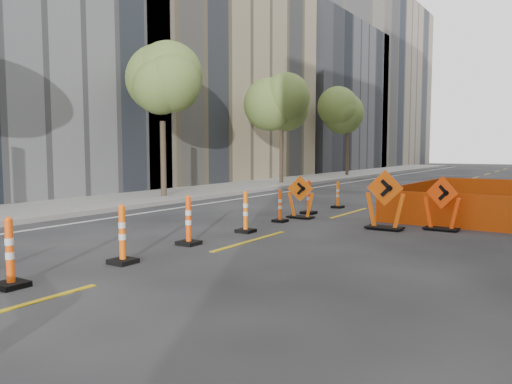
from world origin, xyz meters
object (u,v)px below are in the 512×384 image
Objects in this scene: channelizer_3 at (122,234)px; channelizer_8 at (338,195)px; channelizer_2 at (10,252)px; chevron_sign_right at (442,203)px; chevron_sign_left at (301,197)px; channelizer_4 at (188,220)px; channelizer_7 at (309,197)px; chevron_sign_center at (385,200)px; channelizer_5 at (246,212)px; channelizer_6 at (280,206)px.

channelizer_3 reaches higher than channelizer_8.
chevron_sign_right is at bearing 64.78° from channelizer_2.
channelizer_3 is 8.33m from chevron_sign_right.
channelizer_8 is 0.74× the size of chevron_sign_left.
channelizer_3 is 1.01× the size of channelizer_4.
channelizer_4 is 6.22m from channelizer_7.
chevron_sign_center reaches higher than chevron_sign_right.
channelizer_4 is 2.08m from channelizer_5.
channelizer_7 is at bearing -179.69° from chevron_sign_right.
chevron_sign_left is 0.83× the size of chevron_sign_center.
chevron_sign_center is at bearing -139.19° from chevron_sign_right.
channelizer_7 is (-0.14, 6.22, 0.00)m from channelizer_4.
chevron_sign_left is (-0.03, 3.09, 0.13)m from channelizer_5.
chevron_sign_center is at bearing 66.53° from channelizer_3.
channelizer_5 is at bearing 85.97° from channelizer_4.
channelizer_4 is 0.84× the size of chevron_sign_left.
chevron_sign_center reaches higher than channelizer_2.
channelizer_2 is 0.99× the size of channelizer_7.
channelizer_7 is (-0.29, 4.14, 0.03)m from channelizer_5.
channelizer_8 is at bearing 157.79° from chevron_sign_right.
channelizer_7 is at bearing 93.14° from channelizer_6.
channelizer_5 is 1.10× the size of channelizer_8.
chevron_sign_center reaches higher than channelizer_3.
channelizer_6 is 3.06m from chevron_sign_center.
chevron_sign_right reaches higher than channelizer_4.
channelizer_3 is 1.05× the size of channelizer_5.
chevron_sign_right is at bearing 60.08° from channelizer_3.
chevron_sign_right is at bearing 36.43° from channelizer_5.
channelizer_6 is (0.04, 8.29, -0.08)m from channelizer_2.
channelizer_6 is at bearing 91.70° from channelizer_3.
channelizer_2 is 12.43m from channelizer_8.
channelizer_3 is (0.22, 2.07, 0.00)m from channelizer_2.
channelizer_4 is 1.17× the size of channelizer_6.
chevron_sign_center is at bearing -51.68° from channelizer_8.
channelizer_3 is 0.78× the size of chevron_sign_right.
chevron_sign_center is (3.01, -3.81, 0.31)m from channelizer_8.
channelizer_8 is (0.13, 2.07, -0.07)m from channelizer_7.
channelizer_2 is 10.36m from channelizer_7.
chevron_sign_left is 2.97m from chevron_sign_center.
channelizer_3 reaches higher than channelizer_4.
channelizer_7 is at bearing 93.96° from channelizer_5.
chevron_sign_center is at bearing 40.13° from channelizer_5.
chevron_sign_left is at bearing -166.46° from chevron_sign_right.
channelizer_2 is at bearing -89.58° from channelizer_7.
chevron_sign_left is at bearing 90.64° from channelizer_5.
channelizer_2 is at bearing -101.38° from chevron_sign_right.
chevron_sign_right is at bearing -20.65° from chevron_sign_left.
chevron_sign_left reaches higher than channelizer_3.
chevron_sign_left reaches higher than channelizer_2.
chevron_sign_center is (3.14, -1.74, 0.24)m from channelizer_7.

